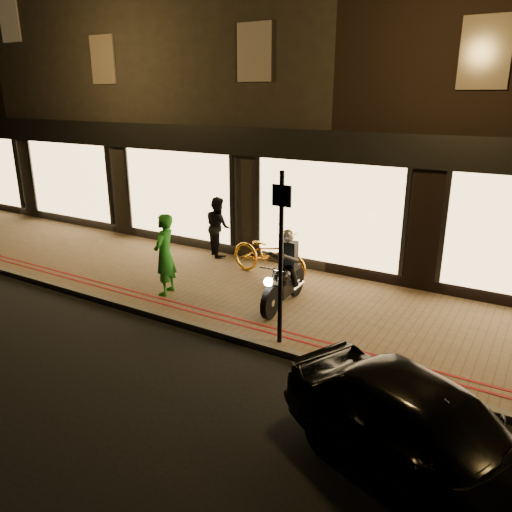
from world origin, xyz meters
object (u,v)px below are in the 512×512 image
Objects in this scene: bicycle_gold at (269,254)px; parked_car at (427,434)px; motorcycle at (285,277)px; person_green at (165,255)px; sign_post at (281,251)px.

parked_car is at bearing -127.94° from bicycle_gold.
parked_car is (4.76, -4.74, -0.04)m from bicycle_gold.
motorcycle is 1.10× the size of person_green.
parked_car is at bearing -47.51° from motorcycle.
motorcycle is 0.52× the size of parked_car.
sign_post is at bearing -139.97° from bicycle_gold.
person_green reaches higher than parked_car.
parked_car is (6.12, -2.64, -0.37)m from person_green.
sign_post reaches higher than person_green.
motorcycle reaches higher than bicycle_gold.
motorcycle is at bearing 71.16° from parked_car.
person_green is (-2.51, -0.75, 0.27)m from motorcycle.
motorcycle reaches higher than parked_car.
sign_post is 3.36m from person_green.
motorcycle is 0.92× the size of bicycle_gold.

